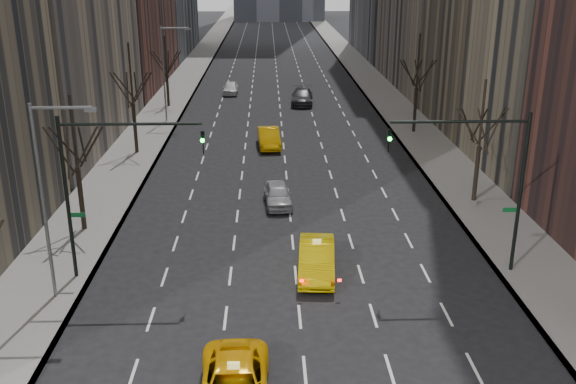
{
  "coord_description": "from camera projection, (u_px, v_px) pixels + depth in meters",
  "views": [
    {
      "loc": [
        -1.3,
        -16.61,
        14.61
      ],
      "look_at": [
        -0.31,
        14.5,
        3.5
      ],
      "focal_mm": 40.0,
      "sensor_mm": 36.0,
      "label": 1
    }
  ],
  "objects": [
    {
      "name": "traffic_mast_right",
      "position": [
        488.0,
        168.0,
        30.31
      ],
      "size": [
        6.69,
        0.39,
        8.0
      ],
      "color": "black",
      "rests_on": "ground"
    },
    {
      "name": "far_taxi",
      "position": [
        269.0,
        138.0,
        53.85
      ],
      "size": [
        2.05,
        4.99,
        1.61
      ],
      "primitive_type": "imported",
      "rotation": [
        0.0,
        0.0,
        0.07
      ],
      "color": "#FFB005",
      "rests_on": "ground"
    },
    {
      "name": "tree_lw_c",
      "position": [
        133.0,
        105.0,
        50.88
      ],
      "size": [
        3.36,
        3.5,
        8.74
      ],
      "color": "black",
      "rests_on": "ground"
    },
    {
      "name": "streetlight_far",
      "position": [
        167.0,
        64.0,
        60.73
      ],
      "size": [
        2.83,
        0.22,
        9.0
      ],
      "color": "slate",
      "rests_on": "ground"
    },
    {
      "name": "streetlight_near",
      "position": [
        49.0,
        184.0,
        27.79
      ],
      "size": [
        2.83,
        0.22,
        9.0
      ],
      "color": "slate",
      "rests_on": "ground"
    },
    {
      "name": "taxi_sedan",
      "position": [
        317.0,
        259.0,
        31.75
      ],
      "size": [
        2.1,
        5.07,
        1.63
      ],
      "primitive_type": "imported",
      "rotation": [
        0.0,
        0.0,
        -0.08
      ],
      "color": "#E4BF04",
      "rests_on": "ground"
    },
    {
      "name": "sidewalk_left",
      "position": [
        186.0,
        78.0,
        86.09
      ],
      "size": [
        4.5,
        320.0,
        0.15
      ],
      "primitive_type": "cube",
      "color": "slate",
      "rests_on": "ground"
    },
    {
      "name": "far_suv_grey",
      "position": [
        302.0,
        97.0,
        70.27
      ],
      "size": [
        2.72,
        5.89,
        1.67
      ],
      "primitive_type": "imported",
      "rotation": [
        0.0,
        0.0,
        -0.07
      ],
      "color": "#2C2D31",
      "rests_on": "ground"
    },
    {
      "name": "traffic_mast_left",
      "position": [
        101.0,
        172.0,
        29.76
      ],
      "size": [
        6.69,
        0.39,
        8.0
      ],
      "color": "black",
      "rests_on": "ground"
    },
    {
      "name": "tree_lw_d",
      "position": [
        167.0,
        74.0,
        67.98
      ],
      "size": [
        3.36,
        3.5,
        7.36
      ],
      "color": "black",
      "rests_on": "ground"
    },
    {
      "name": "sidewalk_right",
      "position": [
        367.0,
        77.0,
        86.82
      ],
      "size": [
        4.5,
        320.0,
        0.15
      ],
      "primitive_type": "cube",
      "color": "slate",
      "rests_on": "ground"
    },
    {
      "name": "silver_sedan_ahead",
      "position": [
        278.0,
        195.0,
        40.92
      ],
      "size": [
        1.96,
        4.22,
        1.4
      ],
      "primitive_type": "imported",
      "rotation": [
        0.0,
        0.0,
        0.08
      ],
      "color": "#A7A9AF",
      "rests_on": "ground"
    },
    {
      "name": "far_car_white",
      "position": [
        231.0,
        88.0,
        75.81
      ],
      "size": [
        1.78,
        4.27,
        1.45
      ],
      "primitive_type": "imported",
      "rotation": [
        0.0,
        0.0,
        -0.02
      ],
      "color": "white",
      "rests_on": "ground"
    },
    {
      "name": "tree_lw_b",
      "position": [
        78.0,
        170.0,
        35.92
      ],
      "size": [
        3.36,
        3.5,
        7.82
      ],
      "color": "black",
      "rests_on": "ground"
    },
    {
      "name": "tree_rw_c",
      "position": [
        416.0,
        89.0,
        57.24
      ],
      "size": [
        3.36,
        3.5,
        8.74
      ],
      "color": "black",
      "rests_on": "ground"
    },
    {
      "name": "tree_rw_b",
      "position": [
        479.0,
        147.0,
        40.41
      ],
      "size": [
        3.36,
        3.5,
        7.82
      ],
      "color": "black",
      "rests_on": "ground"
    }
  ]
}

